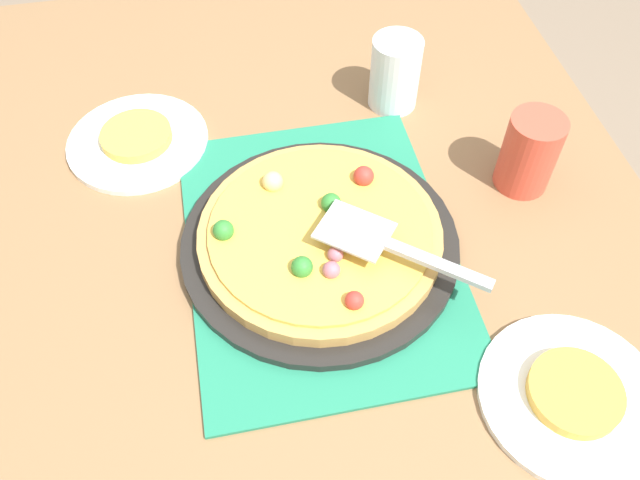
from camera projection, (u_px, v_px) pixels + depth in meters
name	position (u px, v px, depth m)	size (l,w,h in m)	color
ground_plane	(320.00, 444.00, 1.49)	(8.00, 8.00, 0.00)	#84705B
dining_table	(320.00, 292.00, 0.99)	(1.40, 1.00, 0.75)	olive
placemat	(320.00, 247.00, 0.90)	(0.48, 0.36, 0.01)	#237F5B
pizza_pan	(320.00, 243.00, 0.89)	(0.38, 0.38, 0.01)	black
pizza	(320.00, 234.00, 0.87)	(0.33, 0.33, 0.05)	tan
plate_near_left	(572.00, 397.00, 0.76)	(0.22, 0.22, 0.01)	white
plate_far_right	(138.00, 142.00, 1.02)	(0.22, 0.22, 0.01)	white
served_slice_left	(575.00, 392.00, 0.75)	(0.11, 0.11, 0.02)	gold
served_slice_right	(136.00, 136.00, 1.01)	(0.11, 0.11, 0.02)	#EAB747
cup_near	(395.00, 73.00, 1.04)	(0.08, 0.08, 0.12)	white
cup_far	(529.00, 153.00, 0.93)	(0.08, 0.08, 0.12)	#E04C38
pizza_server	(389.00, 244.00, 0.82)	(0.18, 0.21, 0.01)	silver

